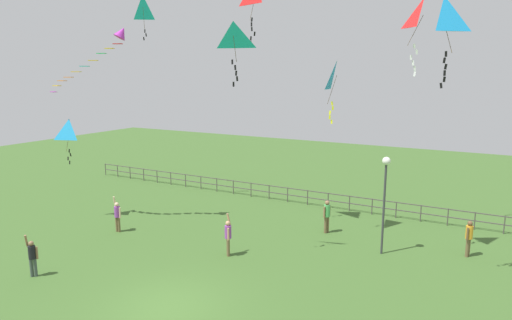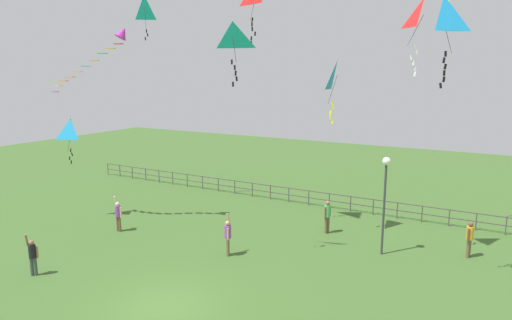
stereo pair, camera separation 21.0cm
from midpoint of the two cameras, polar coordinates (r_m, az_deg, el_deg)
ground_plane at (r=16.84m, az=-11.12°, el=-17.76°), size 80.00×80.00×0.00m
lamppost at (r=20.55m, az=16.39°, el=-3.00°), size 0.36×0.36×4.47m
person_0 at (r=24.30m, az=-16.89°, el=-6.59°), size 0.47×0.29×1.84m
person_1 at (r=20.29m, az=-3.31°, el=-9.51°), size 0.35×0.49×1.90m
person_2 at (r=20.41m, az=-26.28°, el=-10.75°), size 0.46×0.33×1.76m
person_3 at (r=22.22m, az=25.77°, el=-8.80°), size 0.31×0.49×1.65m
person_4 at (r=23.30m, az=9.31°, el=-6.86°), size 0.32×0.50×1.71m
kite_1 at (r=28.53m, az=-13.77°, el=18.23°), size 0.95×0.84×2.57m
kite_3 at (r=18.19m, az=-2.63°, el=15.29°), size 1.26×0.85×2.49m
kite_4 at (r=21.89m, az=10.54°, el=10.36°), size 0.72×1.18×3.01m
kite_5 at (r=17.84m, az=22.97°, el=16.12°), size 1.20×1.17×3.14m
kite_6 at (r=26.73m, az=-22.21°, el=3.44°), size 1.11×0.92×2.44m
kite_7 at (r=20.02m, az=20.74°, el=16.50°), size 0.99×1.01×3.05m
streamer_kite at (r=24.22m, az=-17.04°, el=14.63°), size 4.81×1.81×3.36m
waterfront_railing at (r=28.08m, az=7.07°, el=-4.50°), size 36.03×0.06×0.95m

